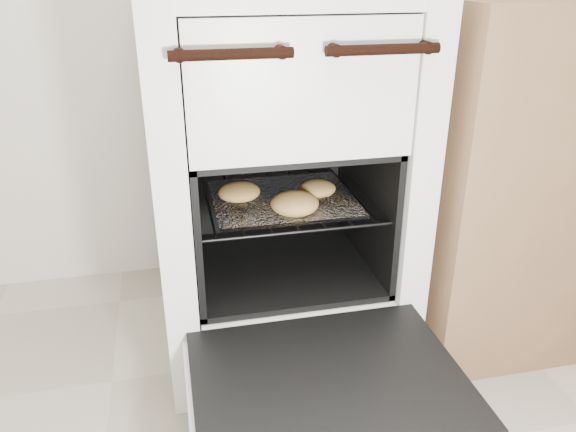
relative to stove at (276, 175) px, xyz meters
The scene contains 6 objects.
stove is the anchor object (origin of this frame).
oven_door 0.53m from the stove, 90.00° to the right, with size 0.50×0.39×0.04m.
oven_rack 0.07m from the stove, 90.00° to the right, with size 0.41×0.39×0.01m.
foil_sheet 0.09m from the stove, 90.00° to the right, with size 0.32×0.28×0.01m, color white.
baked_rolls 0.12m from the stove, 95.73° to the right, with size 0.29×0.24×0.05m.
counter 0.72m from the stove, ahead, with size 0.82×0.55×0.82m, color brown.
Camera 1 is at (-0.16, -0.05, 0.88)m, focal length 35.00 mm.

